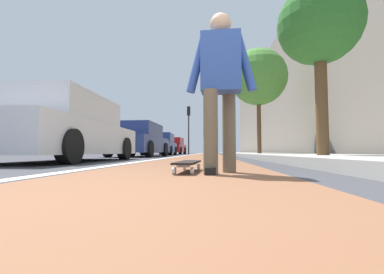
{
  "coord_description": "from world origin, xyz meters",
  "views": [
    {
      "loc": [
        -1.15,
        -0.35,
        0.22
      ],
      "look_at": [
        10.62,
        0.51,
        0.9
      ],
      "focal_mm": 24.05,
      "sensor_mm": 36.0,
      "label": 1
    }
  ],
  "objects_px": {
    "skater_person": "(220,81)",
    "parked_car_mid": "(139,141)",
    "traffic_light": "(189,121)",
    "street_tree_mid": "(258,77)",
    "parked_car_near": "(66,131)",
    "parked_car_far": "(160,145)",
    "skateboard": "(188,163)",
    "parked_car_end": "(173,146)",
    "street_tree_near": "(319,26)"
  },
  "relations": [
    {
      "from": "skater_person",
      "to": "parked_car_near",
      "type": "bearing_deg",
      "value": 48.43
    },
    {
      "from": "traffic_light",
      "to": "street_tree_mid",
      "type": "bearing_deg",
      "value": -155.41
    },
    {
      "from": "parked_car_near",
      "to": "street_tree_mid",
      "type": "height_order",
      "value": "street_tree_mid"
    },
    {
      "from": "skateboard",
      "to": "traffic_light",
      "type": "relative_size",
      "value": 0.2
    },
    {
      "from": "parked_car_mid",
      "to": "street_tree_mid",
      "type": "xyz_separation_m",
      "value": [
        1.67,
        -5.68,
        3.3
      ]
    },
    {
      "from": "parked_car_near",
      "to": "traffic_light",
      "type": "height_order",
      "value": "traffic_light"
    },
    {
      "from": "skater_person",
      "to": "traffic_light",
      "type": "relative_size",
      "value": 0.38
    },
    {
      "from": "parked_car_near",
      "to": "skateboard",
      "type": "bearing_deg",
      "value": -133.18
    },
    {
      "from": "skater_person",
      "to": "parked_car_mid",
      "type": "distance_m",
      "value": 9.47
    },
    {
      "from": "parked_car_near",
      "to": "parked_car_far",
      "type": "xyz_separation_m",
      "value": [
        11.76,
        0.16,
        -0.0
      ]
    },
    {
      "from": "parked_car_end",
      "to": "street_tree_mid",
      "type": "relative_size",
      "value": 0.81
    },
    {
      "from": "parked_car_mid",
      "to": "parked_car_end",
      "type": "xyz_separation_m",
      "value": [
        11.9,
        0.18,
        -0.01
      ]
    },
    {
      "from": "traffic_light",
      "to": "street_tree_mid",
      "type": "xyz_separation_m",
      "value": [
        -9.61,
        -4.4,
        1.07
      ]
    },
    {
      "from": "parked_car_mid",
      "to": "street_tree_near",
      "type": "xyz_separation_m",
      "value": [
        -5.66,
        -5.68,
        2.32
      ]
    },
    {
      "from": "parked_car_mid",
      "to": "parked_car_far",
      "type": "distance_m",
      "value": 5.92
    },
    {
      "from": "parked_car_near",
      "to": "parked_car_end",
      "type": "height_order",
      "value": "parked_car_end"
    },
    {
      "from": "parked_car_near",
      "to": "traffic_light",
      "type": "bearing_deg",
      "value": -4.5
    },
    {
      "from": "parked_car_near",
      "to": "parked_car_far",
      "type": "distance_m",
      "value": 11.76
    },
    {
      "from": "parked_car_far",
      "to": "street_tree_mid",
      "type": "relative_size",
      "value": 0.83
    },
    {
      "from": "parked_car_end",
      "to": "parked_car_far",
      "type": "bearing_deg",
      "value": 179.58
    },
    {
      "from": "parked_car_near",
      "to": "street_tree_near",
      "type": "xyz_separation_m",
      "value": [
        0.19,
        -5.74,
        2.34
      ]
    },
    {
      "from": "parked_car_far",
      "to": "street_tree_near",
      "type": "bearing_deg",
      "value": -152.98
    },
    {
      "from": "skateboard",
      "to": "parked_car_mid",
      "type": "xyz_separation_m",
      "value": [
        8.71,
        3.0,
        0.63
      ]
    },
    {
      "from": "parked_car_near",
      "to": "street_tree_mid",
      "type": "relative_size",
      "value": 0.83
    },
    {
      "from": "parked_car_near",
      "to": "parked_car_end",
      "type": "relative_size",
      "value": 1.03
    },
    {
      "from": "parked_car_end",
      "to": "street_tree_near",
      "type": "xyz_separation_m",
      "value": [
        -17.55,
        -5.86,
        2.32
      ]
    },
    {
      "from": "parked_car_near",
      "to": "street_tree_near",
      "type": "height_order",
      "value": "street_tree_near"
    },
    {
      "from": "skater_person",
      "to": "parked_car_far",
      "type": "relative_size",
      "value": 0.36
    },
    {
      "from": "parked_car_mid",
      "to": "street_tree_near",
      "type": "distance_m",
      "value": 8.35
    },
    {
      "from": "skateboard",
      "to": "traffic_light",
      "type": "height_order",
      "value": "traffic_light"
    },
    {
      "from": "street_tree_mid",
      "to": "skateboard",
      "type": "bearing_deg",
      "value": 165.5
    },
    {
      "from": "traffic_light",
      "to": "street_tree_mid",
      "type": "height_order",
      "value": "street_tree_mid"
    },
    {
      "from": "parked_car_end",
      "to": "street_tree_mid",
      "type": "height_order",
      "value": "street_tree_mid"
    },
    {
      "from": "parked_car_near",
      "to": "street_tree_near",
      "type": "relative_size",
      "value": 1.14
    },
    {
      "from": "street_tree_mid",
      "to": "parked_car_mid",
      "type": "bearing_deg",
      "value": 106.4
    },
    {
      "from": "parked_car_mid",
      "to": "street_tree_mid",
      "type": "relative_size",
      "value": 0.83
    },
    {
      "from": "skateboard",
      "to": "parked_car_far",
      "type": "relative_size",
      "value": 0.19
    },
    {
      "from": "parked_car_far",
      "to": "street_tree_mid",
      "type": "bearing_deg",
      "value": -125.73
    },
    {
      "from": "parked_car_near",
      "to": "parked_car_mid",
      "type": "height_order",
      "value": "parked_car_mid"
    },
    {
      "from": "parked_car_mid",
      "to": "parked_car_far",
      "type": "bearing_deg",
      "value": 2.12
    },
    {
      "from": "parked_car_mid",
      "to": "street_tree_near",
      "type": "bearing_deg",
      "value": -134.87
    },
    {
      "from": "skater_person",
      "to": "skateboard",
      "type": "bearing_deg",
      "value": 66.7
    },
    {
      "from": "skateboard",
      "to": "street_tree_mid",
      "type": "relative_size",
      "value": 0.16
    },
    {
      "from": "parked_car_mid",
      "to": "parked_car_near",
      "type": "bearing_deg",
      "value": 179.39
    },
    {
      "from": "traffic_light",
      "to": "street_tree_near",
      "type": "relative_size",
      "value": 1.07
    },
    {
      "from": "parked_car_end",
      "to": "traffic_light",
      "type": "relative_size",
      "value": 1.04
    },
    {
      "from": "skater_person",
      "to": "parked_car_far",
      "type": "distance_m",
      "value": 15.21
    },
    {
      "from": "skateboard",
      "to": "parked_car_end",
      "type": "height_order",
      "value": "parked_car_end"
    },
    {
      "from": "parked_car_end",
      "to": "parked_car_near",
      "type": "bearing_deg",
      "value": -179.63
    },
    {
      "from": "parked_car_mid",
      "to": "parked_car_end",
      "type": "bearing_deg",
      "value": 0.85
    }
  ]
}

